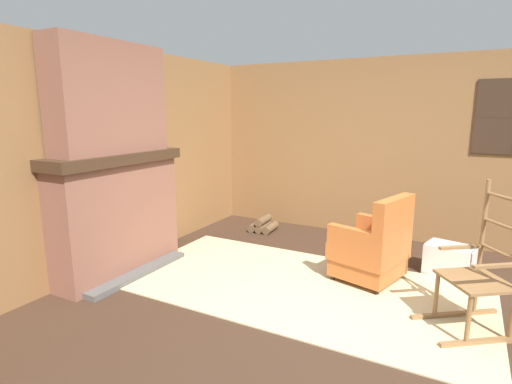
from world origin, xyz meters
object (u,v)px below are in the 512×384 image
Objects in this scene: armchair at (372,249)px; oil_lamp_vase at (91,145)px; firewood_stack at (263,225)px; storage_case at (151,143)px; laundry_basket at (450,260)px; rocking_chair at (479,282)px.

oil_lamp_vase reaches higher than armchair.
storage_case is (-0.73, -1.52, 1.30)m from firewood_stack.
rocking_chair is at bearing -77.90° from laundry_basket.
storage_case is at bearing -38.55° from rocking_chair.
rocking_chair is at bearing -30.50° from firewood_stack.
firewood_stack is 1.35× the size of oil_lamp_vase.
armchair is 0.93m from laundry_basket.
oil_lamp_vase is 0.86m from storage_case.
armchair reaches higher than firewood_stack.
storage_case reaches higher than armchair.
rocking_chair is 3.25m from firewood_stack.
firewood_stack is at bearing 168.70° from laundry_basket.
firewood_stack is 2.82m from oil_lamp_vase.
firewood_stack is at bearing -66.97° from rocking_chair.
rocking_chair reaches higher than laundry_basket.
oil_lamp_vase is at bearing 43.08° from armchair.
laundry_basket is (0.72, 0.56, -0.18)m from armchair.
rocking_chair is 4.11× the size of oil_lamp_vase.
storage_case is (-3.28, -1.01, 1.22)m from laundry_basket.
armchair is 3.40× the size of storage_case.
oil_lamp_vase is at bearing -24.80° from rocking_chair.
armchair is at bearing 9.99° from storage_case.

